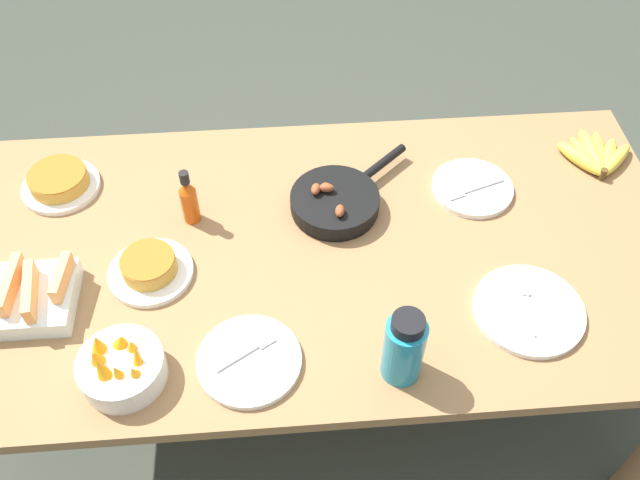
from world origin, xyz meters
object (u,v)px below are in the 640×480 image
Objects in this scene: empty_plate_far_left at (249,361)px; water_bottle at (404,347)px; empty_plate_far_right at (472,188)px; hot_sauce_bottle at (189,199)px; banana_bunch at (597,157)px; empty_plate_near_front at (529,310)px; skillet at (336,201)px; melon_tray at (16,298)px; frittata_plate_center at (59,182)px; fruit_bowl_mango at (121,367)px; frittata_plate_side at (150,268)px.

empty_plate_far_left is 1.18× the size of water_bottle.
empty_plate_far_right is 1.11× the size of water_bottle.
empty_plate_far_right is 0.77m from hot_sauce_bottle.
banana_bunch is at bearing 43.41° from water_bottle.
water_bottle reaches higher than empty_plate_near_front.
banana_bunch is 1.05× the size of empty_plate_far_right.
empty_plate_far_left is (-0.24, -0.46, -0.02)m from skillet.
water_bottle is at bearing -7.60° from empty_plate_far_left.
empty_plate_far_right is (1.17, 0.30, -0.03)m from melon_tray.
melon_tray is at bearing 174.73° from empty_plate_near_front.
frittata_plate_center is at bearing 158.90° from hot_sauce_bottle.
hot_sauce_bottle is at bearing -176.46° from empty_plate_far_right.
skillet is 1.52× the size of empty_plate_far_right.
melon_tray is 1.21m from empty_plate_far_right.
hot_sauce_bottle reaches higher than melon_tray.
empty_plate_far_left is at bearing -19.85° from melon_tray.
empty_plate_near_front is at bearing 21.62° from water_bottle.
empty_plate_near_front is 0.67m from empty_plate_far_left.
melon_tray is 1.28× the size of frittata_plate_center.
frittata_plate_center is 0.65m from fruit_bowl_mango.
skillet is (0.79, 0.26, -0.01)m from melon_tray.
banana_bunch is 1.12× the size of frittata_plate_side.
frittata_plate_center is 1.14m from empty_plate_far_right.
melon_tray is at bearing 160.15° from empty_plate_far_left.
melon_tray is 1.22× the size of empty_plate_far_right.
empty_plate_far_left is 1.25× the size of fruit_bowl_mango.
frittata_plate_side reaches higher than empty_plate_far_left.
hot_sauce_bottle is (0.40, 0.25, 0.04)m from melon_tray.
skillet is 1.29× the size of empty_plate_near_front.
melon_tray is 1.60× the size of hot_sauce_bottle.
empty_plate_near_front is at bearing 5.95° from fruit_bowl_mango.
empty_plate_far_left is at bearing -72.00° from hot_sauce_bottle.
skillet is 1.61× the size of frittata_plate_side.
empty_plate_near_front is 1.11× the size of empty_plate_far_left.
hot_sauce_bottle is at bearing 139.28° from skillet.
empty_plate_near_front is (0.91, -0.18, -0.02)m from frittata_plate_side.
empty_plate_far_left is 1.06× the size of empty_plate_far_right.
frittata_plate_side is 0.66m from water_bottle.
banana_bunch is 1.24× the size of fruit_bowl_mango.
banana_bunch is 0.89× the size of empty_plate_near_front.
water_bottle is at bearing -28.59° from frittata_plate_side.
skillet is at bearing 18.43° from melon_tray.
melon_tray reaches higher than frittata_plate_side.
hot_sauce_bottle is (-1.15, -0.13, 0.05)m from banana_bunch.
fruit_bowl_mango is 0.48m from hot_sauce_bottle.
fruit_bowl_mango is at bearing -177.37° from empty_plate_far_left.
frittata_plate_center is at bearing 143.16° from water_bottle.
empty_plate_far_right is at bearing -167.19° from banana_bunch.
melon_tray reaches higher than banana_bunch.
water_bottle reaches higher than fruit_bowl_mango.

